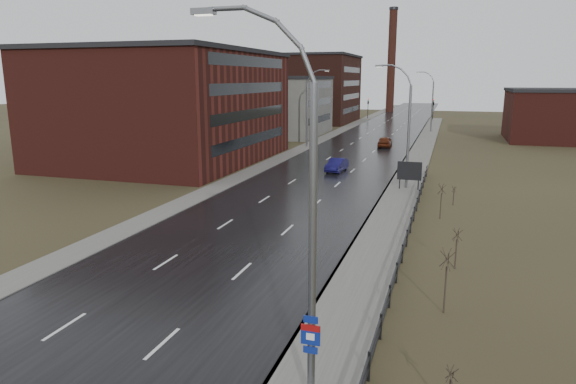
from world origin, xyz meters
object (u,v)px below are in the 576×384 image
Objects in this scene: streetlight_main at (302,221)px; car_far at (385,142)px; billboard at (409,172)px; car_near at (337,165)px.

streetlight_main is 2.51× the size of car_far.
billboard is 0.57× the size of car_far.
car_near is at bearing 80.86° from car_far.
billboard is 0.62× the size of car_near.
billboard reaches higher than car_near.
streetlight_main is at bearing -91.08° from billboard.
billboard is at bearing -37.94° from car_near.
car_far is at bearing 88.47° from car_near.
streetlight_main reaches higher than car_near.
billboard is 11.50m from car_near.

